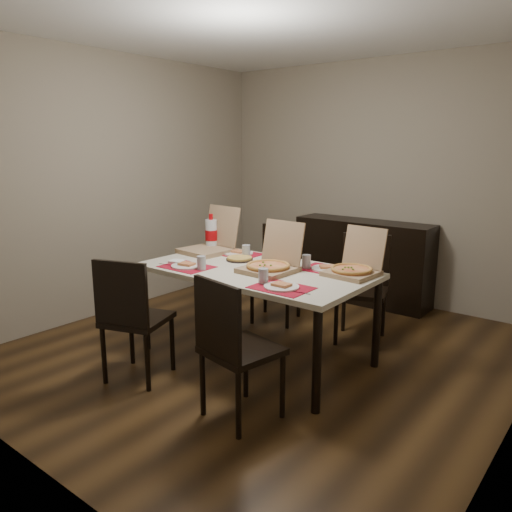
% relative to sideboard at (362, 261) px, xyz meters
% --- Properties ---
extents(ground, '(3.80, 4.00, 0.02)m').
position_rel_sideboard_xyz_m(ground, '(0.00, -1.78, -0.46)').
color(ground, '#432C14').
rests_on(ground, ground).
extents(room_walls, '(3.84, 4.02, 2.62)m').
position_rel_sideboard_xyz_m(room_walls, '(0.00, -1.35, 1.28)').
color(room_walls, gray).
rests_on(room_walls, ground).
extents(sideboard, '(1.50, 0.40, 0.90)m').
position_rel_sideboard_xyz_m(sideboard, '(0.00, 0.00, 0.00)').
color(sideboard, black).
rests_on(sideboard, ground).
extents(dining_table, '(1.80, 1.00, 0.75)m').
position_rel_sideboard_xyz_m(dining_table, '(0.02, -1.92, 0.23)').
color(dining_table, beige).
rests_on(dining_table, ground).
extents(chair_near_left, '(0.53, 0.53, 0.93)m').
position_rel_sideboard_xyz_m(chair_near_left, '(-0.42, -2.80, 0.06)').
color(chair_near_left, black).
rests_on(chair_near_left, ground).
extents(chair_near_right, '(0.49, 0.49, 0.93)m').
position_rel_sideboard_xyz_m(chair_near_right, '(0.50, -2.76, 0.06)').
color(chair_near_right, black).
rests_on(chair_near_right, ground).
extents(chair_far_left, '(0.52, 0.52, 0.93)m').
position_rel_sideboard_xyz_m(chair_far_left, '(-0.39, -1.03, 0.06)').
color(chair_far_left, black).
rests_on(chair_far_left, ground).
extents(chair_far_right, '(0.53, 0.53, 0.93)m').
position_rel_sideboard_xyz_m(chair_far_right, '(0.50, -1.00, 0.06)').
color(chair_far_right, black).
rests_on(chair_far_right, ground).
extents(setting_near_left, '(0.45, 0.30, 0.11)m').
position_rel_sideboard_xyz_m(setting_near_left, '(-0.42, -2.23, 0.32)').
color(setting_near_left, '#AB0B22').
rests_on(setting_near_left, dining_table).
extents(setting_near_right, '(0.44, 0.30, 0.11)m').
position_rel_sideboard_xyz_m(setting_near_right, '(0.46, -2.25, 0.32)').
color(setting_near_right, '#AB0B22').
rests_on(setting_near_right, dining_table).
extents(setting_far_left, '(0.47, 0.30, 0.11)m').
position_rel_sideboard_xyz_m(setting_far_left, '(-0.41, -1.62, 0.32)').
color(setting_far_left, '#AB0B22').
rests_on(setting_far_left, dining_table).
extents(setting_far_right, '(0.46, 0.30, 0.11)m').
position_rel_sideboard_xyz_m(setting_far_right, '(0.45, -1.63, 0.32)').
color(setting_far_right, '#AB0B22').
rests_on(setting_far_right, dining_table).
extents(napkin_loose, '(0.16, 0.16, 0.02)m').
position_rel_sideboard_xyz_m(napkin_loose, '(0.12, -1.96, 0.31)').
color(napkin_loose, white).
rests_on(napkin_loose, dining_table).
extents(pizza_box_center, '(0.38, 0.42, 0.37)m').
position_rel_sideboard_xyz_m(pizza_box_center, '(0.17, -1.93, 0.36)').
color(pizza_box_center, '#937554').
rests_on(pizza_box_center, dining_table).
extents(pizza_box_right, '(0.37, 0.41, 0.35)m').
position_rel_sideboard_xyz_m(pizza_box_right, '(0.72, -1.63, 0.36)').
color(pizza_box_right, '#937554').
rests_on(pizza_box_right, dining_table).
extents(pizza_box_left, '(0.44, 0.48, 0.40)m').
position_rel_sideboard_xyz_m(pizza_box_left, '(-0.68, -1.71, 0.36)').
color(pizza_box_left, '#937554').
rests_on(pizza_box_left, dining_table).
extents(faina_plate, '(0.23, 0.23, 0.03)m').
position_rel_sideboard_xyz_m(faina_plate, '(-0.26, -1.79, 0.31)').
color(faina_plate, black).
rests_on(faina_plate, dining_table).
extents(dip_bowl, '(0.14, 0.14, 0.03)m').
position_rel_sideboard_xyz_m(dip_bowl, '(0.09, -1.74, 0.31)').
color(dip_bowl, white).
rests_on(dip_bowl, dining_table).
extents(soda_bottle, '(0.11, 0.11, 0.33)m').
position_rel_sideboard_xyz_m(soda_bottle, '(-0.76, -1.60, 0.44)').
color(soda_bottle, silver).
rests_on(soda_bottle, dining_table).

